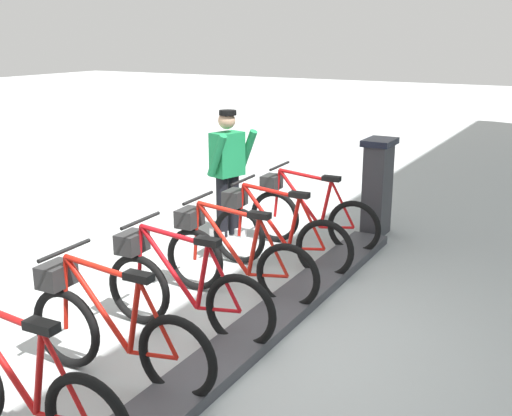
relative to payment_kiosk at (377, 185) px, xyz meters
name	(u,v)px	position (x,y,z in m)	size (l,w,h in m)	color
ground_plane	(253,340)	(-0.05, 3.41, -0.67)	(60.00, 60.00, 0.00)	#B4B8B7
dock_rail_base	(253,334)	(-0.05, 3.41, -0.62)	(0.44, 6.17, 0.10)	#47474C
payment_kiosk	(377,185)	(0.00, 0.00, 0.00)	(0.36, 0.52, 1.28)	#38383D
bike_docked_0	(308,214)	(0.57, 0.93, -0.24)	(1.72, 0.54, 1.02)	black
bike_docked_1	(274,233)	(0.57, 1.82, -0.24)	(1.72, 0.54, 1.02)	black
bike_docked_2	(233,258)	(0.57, 2.72, -0.24)	(1.72, 0.54, 1.02)	black
bike_docked_3	(180,289)	(0.57, 3.61, -0.24)	(1.72, 0.54, 1.02)	black
bike_docked_4	(110,329)	(0.57, 4.51, -0.24)	(1.72, 0.54, 1.02)	black
bike_docked_5	(14,386)	(0.57, 5.40, -0.24)	(1.72, 0.54, 1.02)	black
worker_near_rack	(228,169)	(1.66, 1.05, 0.24)	(0.57, 0.69, 1.66)	white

